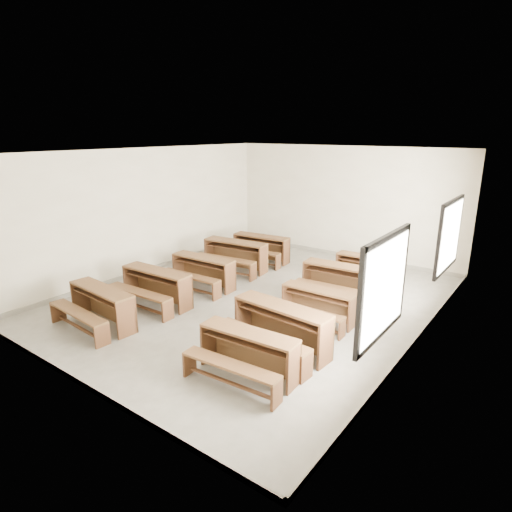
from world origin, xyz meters
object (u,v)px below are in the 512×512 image
Objects in this scene: desk_set_5 at (247,351)px; desk_set_3 at (234,253)px; desk_set_0 at (100,304)px; desk_set_1 at (155,285)px; desk_set_9 at (366,267)px; desk_set_6 at (280,325)px; desk_set_4 at (260,246)px; desk_set_2 at (202,270)px; desk_set_7 at (317,303)px; desk_set_8 at (341,280)px.

desk_set_3 is at bearing 127.41° from desk_set_5.
desk_set_1 is at bearing 91.82° from desk_set_0.
desk_set_3 is 1.21× the size of desk_set_9.
desk_set_3 is at bearing 142.87° from desk_set_6.
desk_set_1 is at bearing -95.85° from desk_set_4.
desk_set_7 is (3.13, -0.07, -0.04)m from desk_set_2.
desk_set_1 is 1.37m from desk_set_2.
desk_set_0 is at bearing -96.51° from desk_set_4.
desk_set_8 is (3.02, 1.21, 0.03)m from desk_set_2.
desk_set_7 is (-0.08, 2.35, -0.03)m from desk_set_5.
desk_set_2 is at bearing -162.34° from desk_set_8.
desk_set_1 reaches higher than desk_set_5.
desk_set_6 is at bearing -47.56° from desk_set_3.
desk_set_0 is 0.94× the size of desk_set_8.
desk_set_6 is at bearing -27.75° from desk_set_2.
desk_set_6 reaches higher than desk_set_5.
desk_set_1 is at bearing 158.33° from desk_set_5.
desk_set_0 is 1.04× the size of desk_set_5.
desk_set_0 is 2.69m from desk_set_2.
desk_set_6 is at bearing 24.12° from desk_set_0.
desk_set_2 is at bearing -88.82° from desk_set_3.
desk_set_7 is at bearing -45.18° from desk_set_4.
desk_set_2 is 3.13m from desk_set_7.
desk_set_7 is (3.33, -1.53, -0.07)m from desk_set_3.
desk_set_8 reaches higher than desk_set_4.
desk_set_9 reaches higher than desk_set_7.
desk_set_9 is (-0.16, 4.08, -0.08)m from desk_set_6.
desk_set_6 is 1.21× the size of desk_set_9.
desk_set_1 reaches higher than desk_set_9.
desk_set_3 is 1.02× the size of desk_set_8.
desk_set_7 is 2.68m from desk_set_9.
desk_set_3 reaches higher than desk_set_2.
desk_set_1 is 1.13× the size of desk_set_9.
desk_set_9 is (3.21, 1.15, -0.07)m from desk_set_3.
desk_set_3 reaches higher than desk_set_0.
desk_set_8 is (3.22, -0.25, -0.00)m from desk_set_3.
desk_set_3 is at bearing 153.95° from desk_set_7.
desk_set_6 is at bearing -89.45° from desk_set_7.
desk_set_1 is 0.93× the size of desk_set_3.
desk_set_9 is at bearing 86.24° from desk_set_8.
desk_set_4 is 4.17m from desk_set_7.
desk_set_4 is (-0.04, 3.91, -0.01)m from desk_set_1.
desk_set_3 is (-0.12, 2.83, 0.02)m from desk_set_1.
desk_set_7 is (3.21, 1.29, -0.06)m from desk_set_1.
desk_set_0 is 6.16m from desk_set_9.
desk_set_3 reaches higher than desk_set_1.
desk_set_0 is 0.98× the size of desk_set_4.
desk_set_4 is 1.14× the size of desk_set_9.
desk_set_1 is at bearing -144.46° from desk_set_8.
desk_set_4 is 5.98m from desk_set_5.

